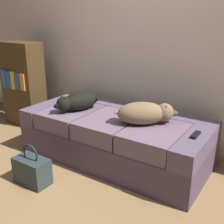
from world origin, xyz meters
name	(u,v)px	position (x,y,z in m)	size (l,w,h in m)	color
ground_plane	(41,212)	(0.00, 0.00, 0.00)	(10.00, 10.00, 0.00)	#936E47
back_wall	(146,17)	(0.00, 1.64, 1.40)	(6.40, 0.10, 2.80)	beige
couch	(115,137)	(0.00, 1.03, 0.23)	(1.88, 0.84, 0.47)	#4F3E53
dog_dark	(78,101)	(-0.42, 0.96, 0.57)	(0.35, 0.54, 0.19)	black
dog_tan	(145,113)	(0.35, 1.00, 0.58)	(0.55, 0.47, 0.20)	#7F6345
tv_remote	(196,135)	(0.83, 0.98, 0.48)	(0.04, 0.15, 0.02)	black
handbag	(32,170)	(-0.36, 0.24, 0.13)	(0.32, 0.18, 0.38)	#2C383A
bookshelf	(23,84)	(-1.55, 1.19, 0.55)	(0.56, 0.30, 1.10)	#48331A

